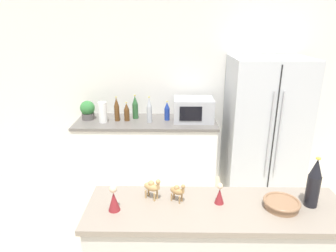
# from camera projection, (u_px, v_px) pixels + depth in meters

# --- Properties ---
(wall_back) EXTENTS (8.00, 0.06, 2.55)m
(wall_back) POSITION_uv_depth(u_px,v_px,m) (188.00, 88.00, 3.91)
(wall_back) COLOR white
(wall_back) RESTS_ON ground_plane
(back_counter) EXTENTS (1.74, 0.63, 0.94)m
(back_counter) POSITION_uv_depth(u_px,v_px,m) (147.00, 155.00, 3.87)
(back_counter) COLOR white
(back_counter) RESTS_ON ground_plane
(refrigerator) EXTENTS (0.88, 0.77, 1.72)m
(refrigerator) POSITION_uv_depth(u_px,v_px,m) (263.00, 129.00, 3.64)
(refrigerator) COLOR silver
(refrigerator) RESTS_ON ground_plane
(potted_plant) EXTENTS (0.18, 0.18, 0.24)m
(potted_plant) POSITION_uv_depth(u_px,v_px,m) (88.00, 110.00, 3.73)
(potted_plant) COLOR #595451
(potted_plant) RESTS_ON back_counter
(paper_towel_roll) EXTENTS (0.10, 0.10, 0.25)m
(paper_towel_roll) POSITION_uv_depth(u_px,v_px,m) (103.00, 112.00, 3.62)
(paper_towel_roll) COLOR white
(paper_towel_roll) RESTS_ON back_counter
(microwave) EXTENTS (0.48, 0.37, 0.28)m
(microwave) POSITION_uv_depth(u_px,v_px,m) (193.00, 110.00, 3.68)
(microwave) COLOR #B2B5BA
(microwave) RESTS_ON back_counter
(back_bottle_0) EXTENTS (0.07, 0.07, 0.23)m
(back_bottle_0) POSITION_uv_depth(u_px,v_px,m) (127.00, 112.00, 3.68)
(back_bottle_0) COLOR brown
(back_bottle_0) RESTS_ON back_counter
(back_bottle_1) EXTENTS (0.06, 0.06, 0.32)m
(back_bottle_1) POSITION_uv_depth(u_px,v_px,m) (149.00, 110.00, 3.61)
(back_bottle_1) COLOR #B2B7BC
(back_bottle_1) RESTS_ON back_counter
(back_bottle_2) EXTENTS (0.06, 0.06, 0.30)m
(back_bottle_2) POSITION_uv_depth(u_px,v_px,m) (117.00, 109.00, 3.67)
(back_bottle_2) COLOR brown
(back_bottle_2) RESTS_ON back_counter
(back_bottle_3) EXTENTS (0.07, 0.07, 0.24)m
(back_bottle_3) POSITION_uv_depth(u_px,v_px,m) (167.00, 111.00, 3.71)
(back_bottle_3) COLOR navy
(back_bottle_3) RESTS_ON back_counter
(back_bottle_4) EXTENTS (0.07, 0.07, 0.30)m
(back_bottle_4) POSITION_uv_depth(u_px,v_px,m) (135.00, 107.00, 3.77)
(back_bottle_4) COLOR #2D6033
(back_bottle_4) RESTS_ON back_counter
(wine_bottle) EXTENTS (0.08, 0.08, 0.33)m
(wine_bottle) POSITION_uv_depth(u_px,v_px,m) (314.00, 183.00, 1.87)
(wine_bottle) COLOR black
(wine_bottle) RESTS_ON bar_counter
(fruit_bowl) EXTENTS (0.23, 0.23, 0.05)m
(fruit_bowl) POSITION_uv_depth(u_px,v_px,m) (282.00, 204.00, 1.88)
(fruit_bowl) COLOR #8C6647
(fruit_bowl) RESTS_ON bar_counter
(camel_figurine) EXTENTS (0.11, 0.09, 0.14)m
(camel_figurine) POSITION_uv_depth(u_px,v_px,m) (177.00, 191.00, 1.94)
(camel_figurine) COLOR #A87F4C
(camel_figurine) RESTS_ON bar_counter
(camel_figurine_second) EXTENTS (0.12, 0.10, 0.16)m
(camel_figurine_second) POSITION_uv_depth(u_px,v_px,m) (152.00, 187.00, 1.96)
(camel_figurine_second) COLOR tan
(camel_figurine_second) RESTS_ON bar_counter
(wise_man_figurine_crimson) EXTENTS (0.06, 0.06, 0.14)m
(wise_man_figurine_crimson) POSITION_uv_depth(u_px,v_px,m) (220.00, 195.00, 1.92)
(wise_man_figurine_crimson) COLOR maroon
(wise_man_figurine_crimson) RESTS_ON bar_counter
(wise_man_figurine_purple) EXTENTS (0.07, 0.07, 0.17)m
(wise_man_figurine_purple) POSITION_uv_depth(u_px,v_px,m) (114.00, 200.00, 1.85)
(wise_man_figurine_purple) COLOR maroon
(wise_man_figurine_purple) RESTS_ON bar_counter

